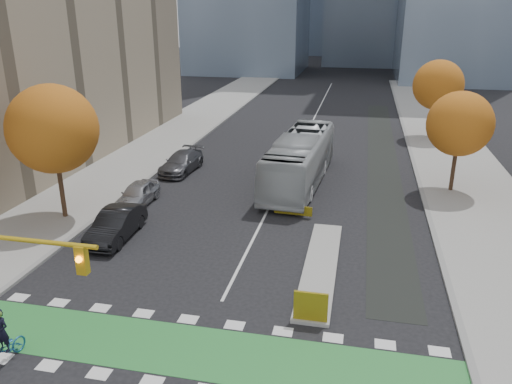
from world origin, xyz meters
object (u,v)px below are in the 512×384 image
at_px(hazard_board, 311,306).
at_px(parked_car_c, 181,162).
at_px(parked_car_b, 116,225).
at_px(cyclist, 4,345).
at_px(parked_car_a, 138,194).
at_px(tree_east_near, 460,124).
at_px(bus, 300,159).
at_px(tree_west, 53,129).
at_px(tree_east_far, 438,85).

distance_m(hazard_board, parked_car_c, 21.92).
bearing_deg(parked_car_b, cyclist, -86.71).
xyz_separation_m(hazard_board, cyclist, (-10.62, -4.70, -0.07)).
height_order(cyclist, parked_car_a, cyclist).
bearing_deg(hazard_board, cyclist, -156.13).
bearing_deg(tree_east_near, bus, -177.66).
height_order(tree_west, tree_east_near, tree_west).
relative_size(tree_east_near, tree_east_far, 0.92).
height_order(tree_east_far, bus, tree_east_far).
distance_m(hazard_board, tree_east_far, 35.13).
xyz_separation_m(parked_car_b, parked_car_c, (-0.65, 12.36, -0.05)).
distance_m(tree_east_near, parked_car_a, 22.09).
bearing_deg(tree_east_far, parked_car_c, -143.03).
distance_m(tree_east_far, parked_car_c, 26.30).
xyz_separation_m(hazard_board, parked_car_c, (-12.20, 18.21, -0.03)).
height_order(tree_east_near, tree_east_far, tree_east_far).
height_order(tree_east_near, bus, tree_east_near).
bearing_deg(parked_car_c, cyclist, -81.98).
height_order(bus, parked_car_a, bus).
relative_size(tree_east_far, parked_car_b, 1.53).
bearing_deg(tree_west, parked_car_a, 41.54).
height_order(bus, parked_car_b, bus).
bearing_deg(parked_car_c, parked_car_a, -88.67).
xyz_separation_m(tree_west, bus, (13.30, 9.56, -3.76)).
distance_m(tree_west, parked_car_a, 6.70).
height_order(tree_west, parked_car_a, tree_west).
bearing_deg(parked_car_c, parked_car_b, -82.90).
height_order(hazard_board, bus, bus).
bearing_deg(tree_west, bus, 35.71).
height_order(parked_car_a, parked_car_b, parked_car_b).
bearing_deg(tree_east_near, parked_car_c, 178.83).
bearing_deg(tree_east_far, hazard_board, -104.12).
bearing_deg(cyclist, tree_west, 121.07).
height_order(hazard_board, cyclist, cyclist).
relative_size(cyclist, bus, 0.16).
xyz_separation_m(cyclist, parked_car_a, (-1.93, 15.55, 0.02)).
bearing_deg(cyclist, bus, 78.03).
xyz_separation_m(hazard_board, tree_east_near, (8.00, 17.80, 4.06)).
distance_m(tree_west, parked_car_c, 12.10).
bearing_deg(tree_east_near, tree_west, -157.38).
relative_size(hazard_board, tree_west, 0.17).
bearing_deg(parked_car_b, parked_car_c, 91.29).
height_order(tree_east_near, cyclist, tree_east_near).
bearing_deg(tree_east_far, bus, -124.26).
xyz_separation_m(cyclist, bus, (7.93, 22.06, 1.13)).
distance_m(hazard_board, bus, 17.60).
bearing_deg(parked_car_a, parked_car_c, 87.06).
bearing_deg(tree_east_near, parked_car_b, -148.57).
height_order(parked_car_a, parked_car_c, parked_car_c).
relative_size(hazard_board, parked_car_b, 0.28).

